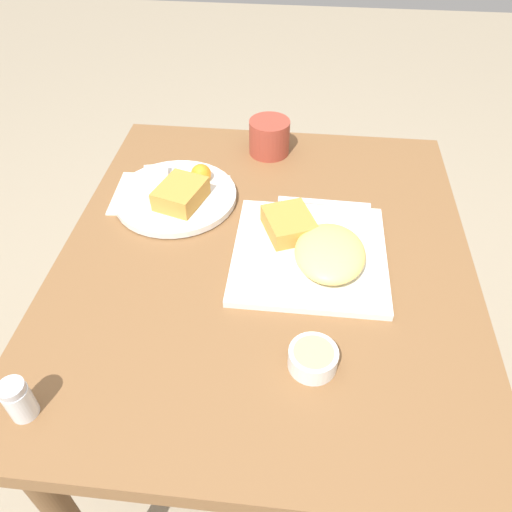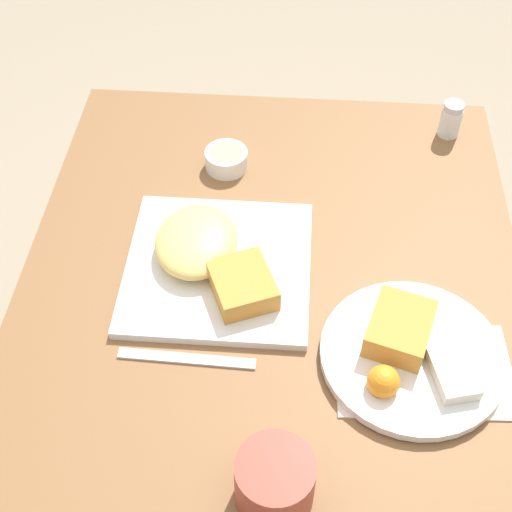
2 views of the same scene
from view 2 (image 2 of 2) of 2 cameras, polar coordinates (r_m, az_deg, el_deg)
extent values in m
plane|color=gray|center=(1.76, 0.82, -17.97)|extent=(8.00, 8.00, 0.00)
cube|color=brown|center=(1.10, 1.25, -1.98)|extent=(0.90, 0.77, 0.04)
cylinder|color=brown|center=(1.69, -9.18, 0.39)|extent=(0.05, 0.05, 0.74)
cylinder|color=brown|center=(1.68, 12.90, -0.83)|extent=(0.05, 0.05, 0.74)
cube|color=beige|center=(1.01, 13.24, -8.85)|extent=(0.16, 0.25, 0.00)
cube|color=white|center=(1.09, -3.02, -0.74)|extent=(0.28, 0.28, 0.01)
ellipsoid|color=#EFCC6B|center=(1.09, -4.79, 1.19)|extent=(0.15, 0.13, 0.04)
cube|color=#C68938|center=(1.03, -1.10, -2.31)|extent=(0.12, 0.12, 0.04)
cylinder|color=white|center=(1.01, 12.37, -7.80)|extent=(0.25, 0.25, 0.01)
cube|color=#C68938|center=(1.00, 11.44, -5.69)|extent=(0.12, 0.11, 0.04)
cube|color=silver|center=(0.99, 15.15, -8.23)|extent=(0.12, 0.08, 0.02)
sphere|color=orange|center=(0.96, 10.15, -9.87)|extent=(0.04, 0.04, 0.04)
cylinder|color=white|center=(1.25, -2.39, 7.72)|extent=(0.07, 0.07, 0.03)
cylinder|color=#D1B775|center=(1.24, -2.41, 8.24)|extent=(0.06, 0.06, 0.00)
cylinder|color=white|center=(1.36, 15.28, 10.31)|extent=(0.04, 0.04, 0.06)
cylinder|color=white|center=(1.37, 15.17, 9.90)|extent=(0.03, 0.03, 0.03)
cylinder|color=silver|center=(1.34, 15.57, 11.43)|extent=(0.04, 0.04, 0.01)
cube|color=silver|center=(1.00, -5.57, -8.18)|extent=(0.02, 0.19, 0.00)
cylinder|color=#9E3D2D|center=(0.87, 1.51, -17.64)|extent=(0.09, 0.09, 0.08)
camera|label=1|loc=(1.39, 1.02, 40.53)|focal=35.00mm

